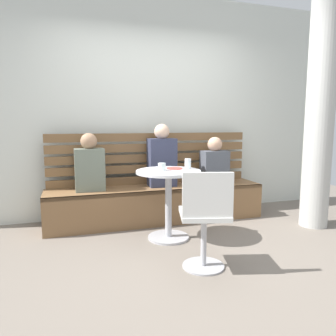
# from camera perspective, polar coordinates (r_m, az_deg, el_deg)

# --- Properties ---
(ground) EXTENTS (8.00, 8.00, 0.00)m
(ground) POSITION_cam_1_polar(r_m,az_deg,el_deg) (3.04, 4.41, -15.80)
(ground) COLOR #70665B
(back_wall) EXTENTS (5.20, 0.10, 2.90)m
(back_wall) POSITION_cam_1_polar(r_m,az_deg,el_deg) (4.36, -3.61, 10.89)
(back_wall) COLOR silver
(back_wall) RESTS_ON ground
(concrete_pillar) EXTENTS (0.32, 0.32, 2.80)m
(concrete_pillar) POSITION_cam_1_polar(r_m,az_deg,el_deg) (4.13, 25.58, 9.62)
(concrete_pillar) COLOR #B2B2AD
(concrete_pillar) RESTS_ON ground
(booth_bench) EXTENTS (2.70, 0.52, 0.44)m
(booth_bench) POSITION_cam_1_polar(r_m,az_deg,el_deg) (4.05, -1.94, -6.41)
(booth_bench) COLOR brown
(booth_bench) RESTS_ON ground
(booth_backrest) EXTENTS (2.65, 0.04, 0.66)m
(booth_backrest) POSITION_cam_1_polar(r_m,az_deg,el_deg) (4.18, -2.87, 1.78)
(booth_backrest) COLOR brown
(booth_backrest) RESTS_ON booth_bench
(cafe_table) EXTENTS (0.68, 0.68, 0.74)m
(cafe_table) POSITION_cam_1_polar(r_m,az_deg,el_deg) (3.37, 0.07, -4.15)
(cafe_table) COLOR #ADADB2
(cafe_table) RESTS_ON ground
(white_chair) EXTENTS (0.49, 0.49, 0.85)m
(white_chair) POSITION_cam_1_polar(r_m,az_deg,el_deg) (2.67, 6.68, -8.65)
(white_chair) COLOR #ADADB2
(white_chair) RESTS_ON ground
(person_adult) EXTENTS (0.34, 0.22, 0.78)m
(person_adult) POSITION_cam_1_polar(r_m,az_deg,el_deg) (4.00, -1.11, 1.73)
(person_adult) COLOR #333851
(person_adult) RESTS_ON booth_bench
(person_child_left) EXTENTS (0.34, 0.22, 0.61)m
(person_child_left) POSITION_cam_1_polar(r_m,az_deg,el_deg) (4.22, 8.32, 0.84)
(person_child_left) COLOR #4C515B
(person_child_left) RESTS_ON booth_bench
(person_child_middle) EXTENTS (0.34, 0.22, 0.68)m
(person_child_middle) POSITION_cam_1_polar(r_m,az_deg,el_deg) (3.84, -13.86, 0.48)
(person_child_middle) COLOR slate
(person_child_middle) RESTS_ON booth_bench
(cup_water_clear) EXTENTS (0.07, 0.07, 0.11)m
(cup_water_clear) POSITION_cam_1_polar(r_m,az_deg,el_deg) (3.45, 3.57, 0.79)
(cup_water_clear) COLOR white
(cup_water_clear) RESTS_ON cafe_table
(cup_glass_short) EXTENTS (0.08, 0.08, 0.08)m
(cup_glass_short) POSITION_cam_1_polar(r_m,az_deg,el_deg) (3.31, -1.11, 0.22)
(cup_glass_short) COLOR silver
(cup_glass_short) RESTS_ON cafe_table
(plate_small) EXTENTS (0.17, 0.17, 0.01)m
(plate_small) POSITION_cam_1_polar(r_m,az_deg,el_deg) (3.44, 1.19, -0.05)
(plate_small) COLOR #DB4C42
(plate_small) RESTS_ON cafe_table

